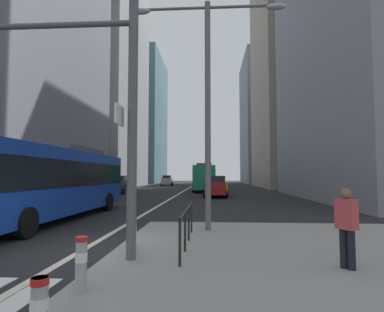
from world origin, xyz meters
name	(u,v)px	position (x,y,z in m)	size (l,w,h in m)	color
ground_plane	(174,197)	(0.00, 20.00, 0.00)	(160.00, 160.00, 0.00)	black
median_island	(301,260)	(5.50, -1.00, 0.07)	(9.00, 10.00, 0.15)	gray
lane_centre_line	(184,191)	(0.00, 30.00, 0.01)	(0.20, 80.00, 0.01)	beige
office_tower_left_mid	(103,43)	(-16.00, 44.56, 25.79)	(12.57, 20.98, 51.57)	#9E9EA3
office_tower_left_far	(138,120)	(-16.00, 71.35, 16.56)	(12.98, 20.68, 33.12)	slate
office_tower_right_mid	(292,60)	(17.00, 42.62, 21.13)	(11.41, 18.80, 42.26)	gray
office_tower_right_far	(267,121)	(17.00, 66.57, 15.14)	(11.37, 19.25, 30.29)	slate
city_bus_blue_oncoming	(54,179)	(-3.61, 5.08, 1.84)	(2.74, 12.04, 3.40)	#14389E
city_bus_red_receding	(204,176)	(2.54, 30.89, 1.84)	(2.87, 11.41, 3.40)	#198456
city_bus_red_distant	(204,176)	(2.17, 48.44, 1.84)	(2.74, 10.90, 3.40)	#198456
car_oncoming_mid	(167,180)	(-4.95, 49.67, 0.99)	(2.16, 4.06, 1.94)	#B2A899
car_receding_near	(214,186)	(3.72, 19.85, 0.99)	(2.14, 4.36, 1.94)	maroon
car_receding_far	(216,186)	(3.91, 21.06, 0.99)	(2.19, 4.34, 1.94)	gold
car_oncoming_far	(118,184)	(-6.69, 24.76, 0.99)	(2.12, 4.05, 1.94)	#232838
traffic_signal_gantry	(30,83)	(-0.79, -1.50, 4.16)	(7.19, 0.65, 6.00)	#515156
street_lamp_post	(208,82)	(3.34, 2.25, 5.28)	(5.50, 0.32, 8.00)	#56565B
bollard_front	(39,308)	(1.57, -5.00, 0.57)	(0.20, 0.20, 0.75)	#99999E
bollard_left	(81,261)	(1.34, -3.37, 0.63)	(0.20, 0.20, 0.87)	#99999E
bollard_right	(133,232)	(1.54, -0.90, 0.63)	(0.20, 0.20, 0.87)	#99999E
bollard_back	(131,230)	(1.38, -0.39, 0.59)	(0.20, 0.20, 0.78)	#99999E
pedestrian_railing	(187,218)	(2.80, -0.08, 0.86)	(0.06, 3.81, 0.98)	black
pedestrian_waiting	(347,224)	(6.16, -1.90, 1.03)	(0.42, 0.45, 1.60)	black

